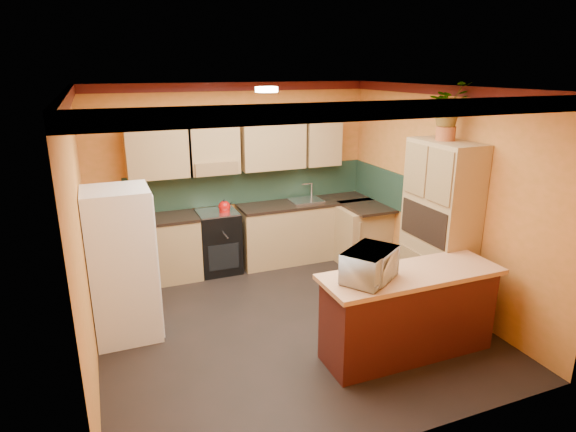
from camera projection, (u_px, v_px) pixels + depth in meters
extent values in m
plane|color=black|center=(286.00, 322.00, 5.72)|extent=(4.20, 4.20, 0.00)
cube|color=white|center=(286.00, 88.00, 4.92)|extent=(4.20, 4.20, 0.04)
cube|color=orange|center=(234.00, 176.00, 7.18)|extent=(4.20, 0.04, 2.70)
cube|color=orange|center=(394.00, 292.00, 3.46)|extent=(4.20, 0.04, 2.70)
cube|color=orange|center=(81.00, 238.00, 4.57)|extent=(0.04, 4.20, 2.70)
cube|color=orange|center=(440.00, 196.00, 6.07)|extent=(0.04, 4.20, 2.70)
cube|color=#1B3228|center=(251.00, 185.00, 7.31)|extent=(3.70, 0.02, 0.53)
cube|color=#1B3228|center=(379.00, 184.00, 7.36)|extent=(0.02, 1.40, 0.53)
cube|color=tan|center=(243.00, 147.00, 6.94)|extent=(3.10, 0.34, 0.70)
cylinder|color=white|center=(267.00, 89.00, 5.47)|extent=(0.26, 0.26, 0.06)
cube|color=tan|center=(259.00, 237.00, 7.28)|extent=(3.65, 0.60, 0.88)
cube|color=black|center=(258.00, 208.00, 7.15)|extent=(3.65, 0.62, 0.04)
cube|color=black|center=(218.00, 241.00, 7.06)|extent=(0.58, 0.58, 0.91)
cube|color=silver|center=(306.00, 201.00, 7.41)|extent=(0.48, 0.40, 0.03)
cube|color=tan|center=(366.00, 236.00, 7.34)|extent=(0.60, 0.80, 0.88)
cube|color=black|center=(367.00, 207.00, 7.20)|extent=(0.62, 0.80, 0.04)
cube|color=white|center=(122.00, 264.00, 5.23)|extent=(0.68, 0.66, 1.70)
cube|color=tan|center=(439.00, 228.00, 5.78)|extent=(0.48, 0.90, 2.10)
cylinder|color=#A34F27|center=(446.00, 133.00, 5.49)|extent=(0.22, 0.22, 0.16)
imported|color=tan|center=(448.00, 104.00, 5.39)|extent=(0.48, 0.43, 0.49)
cube|color=#4D1114|center=(408.00, 315.00, 4.98)|extent=(1.80, 0.55, 0.88)
cube|color=tan|center=(412.00, 274.00, 4.85)|extent=(1.90, 0.65, 0.05)
imported|color=white|center=(370.00, 265.00, 4.61)|extent=(0.68, 0.63, 0.31)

